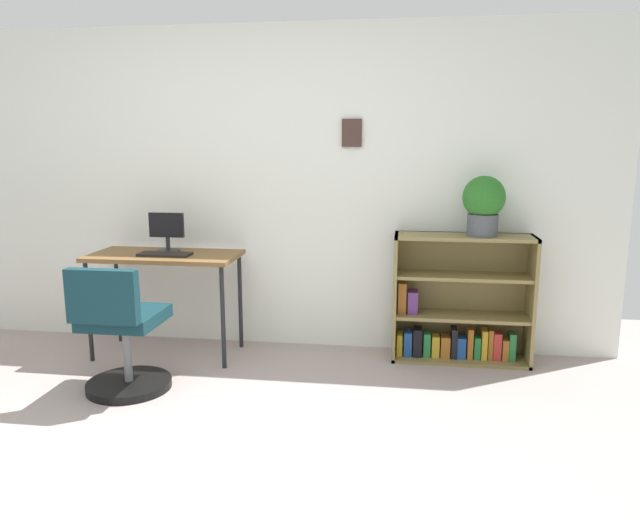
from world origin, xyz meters
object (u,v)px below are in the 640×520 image
desk (165,263)px  bookshelf_low (458,305)px  monitor (167,232)px  potted_plant_on_shelf (484,203)px  office_chair (122,338)px  keyboard (165,254)px

desk → bookshelf_low: bearing=5.7°
monitor → potted_plant_on_shelf: 2.21m
potted_plant_on_shelf → bookshelf_low: bearing=157.3°
potted_plant_on_shelf → monitor: bearing=-178.0°
office_chair → desk: bearing=89.6°
keyboard → bookshelf_low: 2.09m
desk → bookshelf_low: bookshelf_low is taller
keyboard → desk: bearing=116.1°
monitor → bookshelf_low: 2.13m
desk → monitor: 0.22m
monitor → potted_plant_on_shelf: bearing=2.0°
office_chair → bookshelf_low: 2.26m
desk → potted_plant_on_shelf: 2.25m
monitor → office_chair: 0.93m
desk → monitor: bearing=92.4°
desk → potted_plant_on_shelf: bearing=3.9°
monitor → potted_plant_on_shelf: size_ratio=0.70×
keyboard → monitor: bearing=103.8°
desk → potted_plant_on_shelf: size_ratio=2.59×
desk → keyboard: 0.10m
bookshelf_low → potted_plant_on_shelf: 0.74m
office_chair → keyboard: bearing=86.8°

